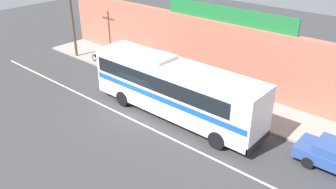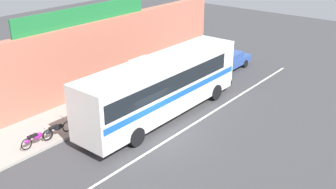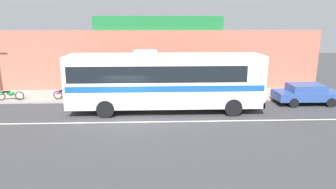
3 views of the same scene
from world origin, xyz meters
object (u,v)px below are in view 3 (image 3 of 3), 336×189
parked_car (306,93)px  motorcycle_purple (10,94)px  motorcycle_blue (84,93)px  intercity_bus (164,79)px  motorcycle_red (66,93)px  pedestrian_far_left (212,80)px

parked_car → motorcycle_purple: size_ratio=2.26×
motorcycle_blue → intercity_bus: bearing=-25.3°
intercity_bus → motorcycle_red: (-6.80, 2.67, -1.50)m
intercity_bus → pedestrian_far_left: 5.82m
parked_car → motorcycle_blue: 15.34m
pedestrian_far_left → intercity_bus: bearing=-131.9°
motorcycle_purple → pedestrian_far_left: bearing=6.8°
intercity_bus → pedestrian_far_left: intercity_bus is taller
parked_car → motorcycle_purple: bearing=176.4°
intercity_bus → pedestrian_far_left: (3.83, 4.27, -0.98)m
motorcycle_purple → pedestrian_far_left: 14.58m
pedestrian_far_left → motorcycle_purple: bearing=-173.2°
intercity_bus → pedestrian_far_left: bearing=48.1°
intercity_bus → parked_car: intercity_bus is taller
motorcycle_blue → motorcycle_purple: bearing=-179.0°
motorcycle_purple → pedestrian_far_left: (14.47, 1.73, 0.52)m
motorcycle_blue → pedestrian_far_left: size_ratio=1.13×
motorcycle_purple → motorcycle_red: 3.84m
motorcycle_red → pedestrian_far_left: 10.76m
intercity_bus → motorcycle_red: intercity_bus is taller
intercity_bus → motorcycle_red: 7.46m
parked_car → pedestrian_far_left: (-5.89, 2.99, 0.35)m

